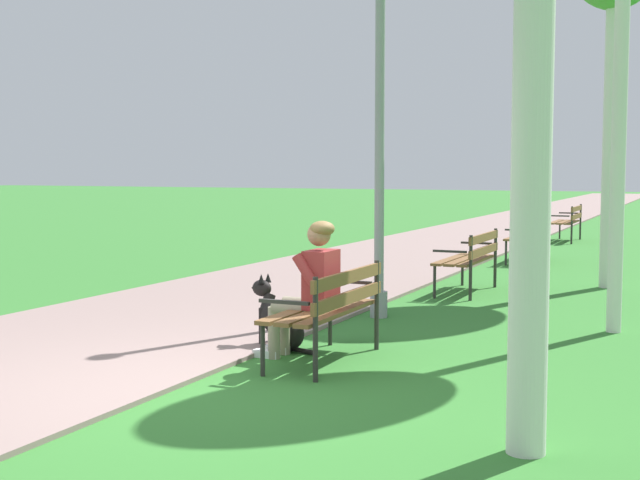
# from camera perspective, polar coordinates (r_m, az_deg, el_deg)

# --- Properties ---
(ground_plane) EXTENTS (120.00, 120.00, 0.00)m
(ground_plane) POSITION_cam_1_polar(r_m,az_deg,el_deg) (6.80, -7.88, -9.90)
(ground_plane) COLOR #33752D
(paved_path) EXTENTS (3.59, 60.00, 0.04)m
(paved_path) POSITION_cam_1_polar(r_m,az_deg,el_deg) (30.11, 13.82, 1.40)
(paved_path) COLOR gray
(paved_path) RESTS_ON ground
(park_bench_near) EXTENTS (0.55, 1.50, 0.85)m
(park_bench_near) POSITION_cam_1_polar(r_m,az_deg,el_deg) (7.65, 0.63, -4.29)
(park_bench_near) COLOR brown
(park_bench_near) RESTS_ON ground
(park_bench_mid) EXTENTS (0.55, 1.50, 0.85)m
(park_bench_mid) POSITION_cam_1_polar(r_m,az_deg,el_deg) (12.07, 9.86, -1.03)
(park_bench_mid) COLOR brown
(park_bench_mid) RESTS_ON ground
(park_bench_far) EXTENTS (0.55, 1.50, 0.85)m
(park_bench_far) POSITION_cam_1_polar(r_m,az_deg,el_deg) (16.22, 13.68, 0.37)
(park_bench_far) COLOR brown
(park_bench_far) RESTS_ON ground
(park_bench_furthest) EXTENTS (0.55, 1.50, 0.85)m
(park_bench_furthest) POSITION_cam_1_polar(r_m,az_deg,el_deg) (21.03, 15.98, 1.30)
(park_bench_furthest) COLOR brown
(park_bench_furthest) RESTS_ON ground
(person_seated_on_near_bench) EXTENTS (0.74, 0.49, 1.25)m
(person_seated_on_near_bench) POSITION_cam_1_polar(r_m,az_deg,el_deg) (7.74, -0.66, -2.92)
(person_seated_on_near_bench) COLOR gray
(person_seated_on_near_bench) RESTS_ON ground
(dog_black) EXTENTS (0.81, 0.42, 0.71)m
(dog_black) POSITION_cam_1_polar(r_m,az_deg,el_deg) (8.27, -2.69, -5.39)
(dog_black) COLOR black
(dog_black) RESTS_ON ground
(lamp_post_near) EXTENTS (0.24, 0.24, 4.57)m
(lamp_post_near) POSITION_cam_1_polar(r_m,az_deg,el_deg) (9.92, 3.95, 8.48)
(lamp_post_near) COLOR gray
(lamp_post_near) RESTS_ON ground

